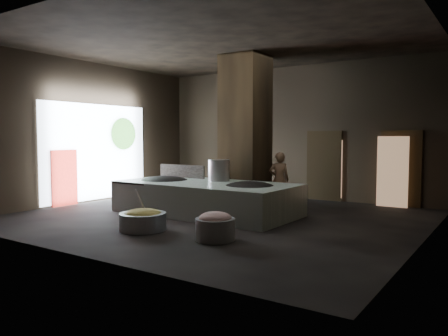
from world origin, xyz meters
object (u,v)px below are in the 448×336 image
Objects in this scene: stock_pot at (219,171)px; hearth_platform at (206,198)px; wok_left at (164,183)px; wok_right at (249,189)px; cook at (279,180)px; meat_basin at (215,229)px; veg_basin at (143,221)px.

hearth_platform is at bearing -95.19° from stock_pot.
hearth_platform is 1.49m from wok_left.
wok_right is (1.35, 0.05, 0.32)m from hearth_platform.
cook is at bearing 62.25° from hearth_platform.
hearth_platform is 3.10m from meat_basin.
cook reaches higher than hearth_platform.
stock_pot reaches higher than meat_basin.
stock_pot is at bearing 85.84° from hearth_platform.
hearth_platform is 2.51m from veg_basin.
cook is 1.57× the size of veg_basin.
hearth_platform is 0.89m from stock_pot.
meat_basin is at bearing 69.11° from cook.
wok_right reaches higher than meat_basin.
wok_right is 2.56m from meat_basin.
wok_left is at bearing 122.04° from veg_basin.
veg_basin is 1.30× the size of meat_basin.
wok_right is at bearing 64.02° from cook.
stock_pot is (0.05, 0.55, 0.70)m from hearth_platform.
cook is at bearing 95.31° from wok_right.
hearth_platform is 6.11× the size of meat_basin.
meat_basin is (1.93, -2.93, -0.91)m from stock_pot.
cook is at bearing 54.57° from stock_pot.
wok_right is at bearing 3.16° from hearth_platform.
wok_left reaches higher than hearth_platform.
wok_left is at bearing -158.20° from stock_pot.
meat_basin is (3.43, -2.33, -0.53)m from wok_left.
veg_basin is (-1.08, -4.61, -0.63)m from cook.
wok_left is 2.94m from veg_basin.
meat_basin is at bearing -56.58° from stock_pot.
meat_basin is (1.98, -2.38, -0.21)m from hearth_platform.
cook is (2.61, 2.16, 0.07)m from wok_left.
wok_left reaches higher than wok_right.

